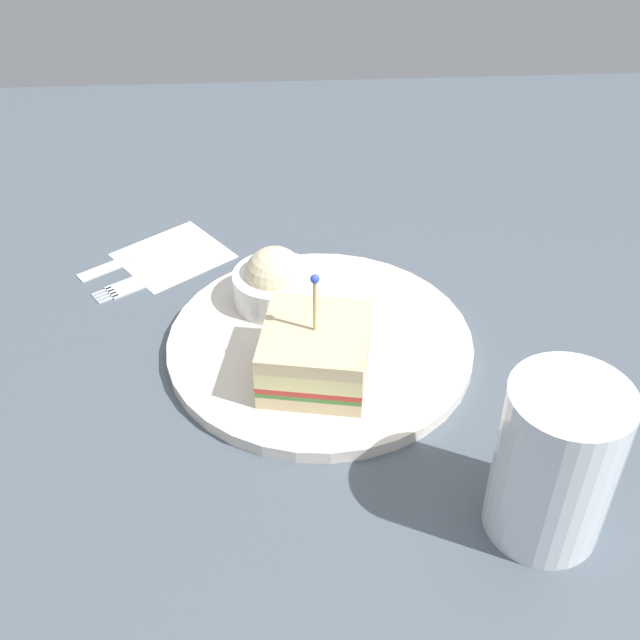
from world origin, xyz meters
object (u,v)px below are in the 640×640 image
object	(u,v)px
sandwich_half_center	(315,353)
coleslaw_bowl	(275,282)
plate	(320,344)
knife	(133,257)
napkin	(173,255)
drink_glass	(553,470)
fork	(145,279)

from	to	relation	value
sandwich_half_center	coleslaw_bowl	size ratio (longest dim) A/B	1.33
plate	knife	world-z (taller)	plate
sandwich_half_center	napkin	distance (cm)	23.77
sandwich_half_center	knife	size ratio (longest dim) A/B	0.88
drink_glass	napkin	world-z (taller)	drink_glass
plate	sandwich_half_center	world-z (taller)	sandwich_half_center
plate	fork	bearing A→B (deg)	55.84
coleslaw_bowl	knife	xyz separation A→B (cm)	(9.27, 14.01, -3.01)
sandwich_half_center	knife	bearing A→B (deg)	41.29
coleslaw_bowl	napkin	xyz separation A→B (cm)	(9.45, 10.08, -3.11)
sandwich_half_center	knife	world-z (taller)	sandwich_half_center
sandwich_half_center	napkin	world-z (taller)	sandwich_half_center
drink_glass	fork	bearing A→B (deg)	45.07
plate	coleslaw_bowl	world-z (taller)	coleslaw_bowl
coleslaw_bowl	fork	bearing A→B (deg)	66.60
sandwich_half_center	drink_glass	xyz separation A→B (cm)	(-14.24, -14.37, 1.73)
napkin	sandwich_half_center	bearing A→B (deg)	-146.23
plate	napkin	world-z (taller)	plate
fork	knife	distance (cm)	4.21
sandwich_half_center	coleslaw_bowl	world-z (taller)	sandwich_half_center
sandwich_half_center	coleslaw_bowl	bearing A→B (deg)	16.55
coleslaw_bowl	drink_glass	distance (cm)	29.98
sandwich_half_center	drink_glass	world-z (taller)	drink_glass
drink_glass	knife	world-z (taller)	drink_glass
napkin	knife	world-z (taller)	knife
fork	napkin	bearing A→B (deg)	-29.94
plate	knife	distance (cm)	23.05
plate	coleslaw_bowl	xyz separation A→B (cm)	(5.53, 3.65, 2.62)
napkin	fork	size ratio (longest dim) A/B	0.82
sandwich_half_center	drink_glass	distance (cm)	20.31
drink_glass	knife	distance (cm)	46.27
drink_glass	napkin	bearing A→B (deg)	39.08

